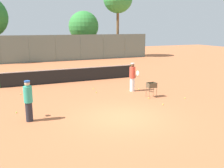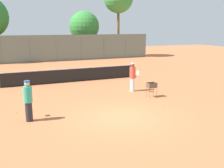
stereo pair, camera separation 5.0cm
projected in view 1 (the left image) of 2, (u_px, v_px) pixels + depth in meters
ground_plane at (122, 118)px, 12.27m from camera, size 80.00×80.00×0.00m
tennis_net at (71, 75)px, 20.12m from camera, size 10.38×0.10×1.07m
back_fence at (43, 49)px, 31.53m from camera, size 28.51×0.08×3.23m
tree_2 at (84, 26)px, 36.46m from camera, size 4.16×4.16×6.36m
player_white_outfit at (132, 77)px, 17.15m from camera, size 0.39×0.95×1.87m
player_red_cap at (28, 100)px, 11.62m from camera, size 0.38×0.94×1.86m
ball_cart at (152, 86)px, 15.75m from camera, size 0.56×0.41×0.89m
tennis_ball_0 at (96, 92)px, 16.91m from camera, size 0.07×0.07×0.07m
tennis_ball_1 at (163, 104)px, 14.25m from camera, size 0.07×0.07×0.07m
tennis_ball_2 at (93, 89)px, 17.91m from camera, size 0.07×0.07×0.07m
tennis_ball_3 at (139, 89)px, 17.74m from camera, size 0.07×0.07×0.07m
tennis_ball_4 at (16, 112)px, 12.91m from camera, size 0.07×0.07×0.07m
tennis_ball_5 at (149, 98)px, 15.51m from camera, size 0.07×0.07×0.07m
tennis_ball_6 at (185, 98)px, 15.52m from camera, size 0.07×0.07×0.07m
tennis_ball_7 at (21, 94)px, 16.42m from camera, size 0.07×0.07×0.07m
parked_car at (71, 52)px, 38.07m from camera, size 4.20×1.70×1.60m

